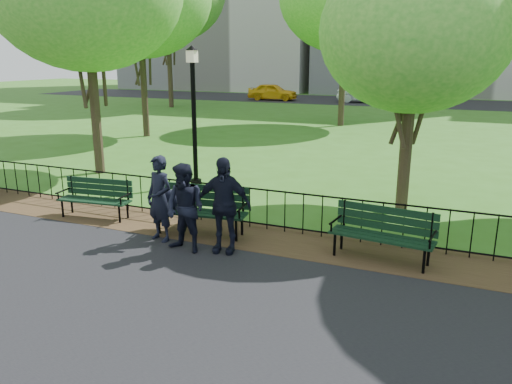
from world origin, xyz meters
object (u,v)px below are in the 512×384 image
at_px(person_left, 160,199).
at_px(sedan_silver, 364,94).
at_px(lamppost, 194,111).
at_px(park_bench_main, 190,203).
at_px(tree_near_e, 415,32).
at_px(taxi, 273,92).
at_px(park_bench_left_a, 96,194).
at_px(person_mid, 185,208).
at_px(person_right, 223,205).
at_px(park_bench_right_a, 383,228).

bearing_deg(person_left, sedan_silver, 108.63).
distance_m(lamppost, sedan_silver, 28.69).
height_order(park_bench_main, person_left, person_left).
relative_size(tree_near_e, taxi, 1.43).
height_order(park_bench_left_a, sedan_silver, sedan_silver).
relative_size(park_bench_main, person_mid, 1.18).
distance_m(park_bench_left_a, person_right, 3.73).
distance_m(park_bench_main, taxi, 33.18).
distance_m(tree_near_e, sedan_silver, 29.69).
distance_m(park_bench_left_a, person_left, 2.33).
height_order(tree_near_e, person_left, tree_near_e).
relative_size(park_bench_left_a, person_left, 1.02).
bearing_deg(park_bench_right_a, park_bench_main, -170.89).
bearing_deg(sedan_silver, person_right, 173.94).
distance_m(person_mid, taxi, 34.18).
distance_m(person_right, sedan_silver, 33.12).
height_order(park_bench_left_a, person_right, person_right).
xyz_separation_m(park_bench_right_a, person_right, (-2.82, -0.79, 0.32)).
xyz_separation_m(taxi, sedan_silver, (7.58, 0.75, 0.01)).
bearing_deg(park_bench_main, taxi, 101.08).
xyz_separation_m(tree_near_e, taxi, (-14.21, 27.99, -3.40)).
height_order(park_bench_main, tree_near_e, tree_near_e).
relative_size(park_bench_right_a, tree_near_e, 0.32).
distance_m(lamppost, tree_near_e, 6.09).
bearing_deg(person_right, park_bench_right_a, 6.93).
relative_size(tree_near_e, person_mid, 3.51).
bearing_deg(park_bench_left_a, tree_near_e, 21.34).
height_order(taxi, sedan_silver, sedan_silver).
height_order(park_bench_main, park_bench_left_a, park_bench_main).
xyz_separation_m(person_right, taxi, (-11.47, 32.14, -0.20)).
xyz_separation_m(park_bench_left_a, person_right, (3.63, -0.76, 0.37)).
height_order(person_left, sedan_silver, person_left).
xyz_separation_m(lamppost, person_left, (1.59, -4.19, -1.24)).
bearing_deg(person_mid, park_bench_left_a, 169.11).
bearing_deg(person_mid, tree_near_e, 60.90).
bearing_deg(tree_near_e, person_left, -135.46).
height_order(person_mid, person_right, person_right).
height_order(person_left, taxi, person_left).
relative_size(lamppost, taxi, 0.94).
bearing_deg(sedan_silver, person_left, 171.48).
height_order(park_bench_main, person_mid, person_mid).
xyz_separation_m(park_bench_left_a, sedan_silver, (-0.26, 32.13, 0.17)).
relative_size(park_bench_right_a, sedan_silver, 0.44).
xyz_separation_m(person_left, sedan_silver, (-2.46, 32.84, -0.15)).
distance_m(park_bench_left_a, person_mid, 3.17).
bearing_deg(person_mid, park_bench_right_a, 25.38).
xyz_separation_m(person_mid, taxi, (-10.82, 32.42, -0.14)).
bearing_deg(lamppost, park_bench_right_a, -30.62).
xyz_separation_m(person_left, taxi, (-10.04, 32.09, -0.15)).
bearing_deg(tree_near_e, park_bench_main, -137.39).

